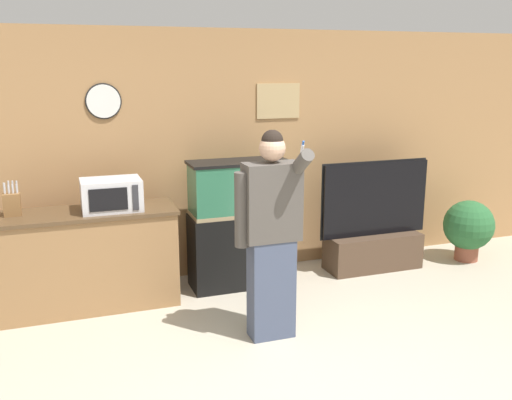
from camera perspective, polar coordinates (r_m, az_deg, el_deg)
name	(u,v)px	position (r m, az deg, el deg)	size (l,w,h in m)	color
ground_plane	(341,390)	(4.30, 8.54, -18.24)	(18.00, 18.00, 0.00)	#B2A893
wall_back_paneled	(233,154)	(6.13, -2.36, 4.62)	(10.00, 0.08, 2.60)	#A87A4C
counter_island	(88,259)	(5.58, -16.46, -5.71)	(1.65, 0.60, 0.93)	olive
microwave	(111,195)	(5.39, -14.27, 0.52)	(0.54, 0.39, 0.29)	silver
knife_block	(12,204)	(5.48, -23.22, -0.34)	(0.14, 0.11, 0.31)	brown
aquarium_on_stand	(239,224)	(5.81, -1.71, -2.42)	(1.00, 0.42, 1.31)	black
tv_on_stand	(373,238)	(6.50, 11.65, -3.73)	(1.28, 0.40, 1.22)	#4C3828
person_standing	(271,233)	(4.63, 1.48, -3.30)	(0.55, 0.42, 1.75)	#424C66
potted_plant	(469,227)	(7.06, 20.49, -2.53)	(0.58, 0.58, 0.71)	brown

